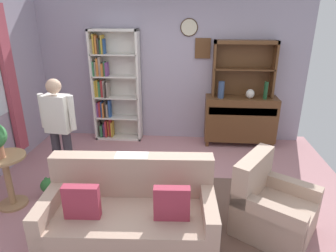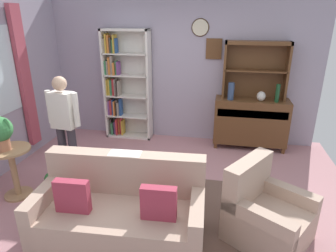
% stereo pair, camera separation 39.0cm
% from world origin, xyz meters
% --- Properties ---
extents(ground_plane, '(5.40, 4.60, 0.02)m').
position_xyz_m(ground_plane, '(0.00, 0.00, -0.01)').
color(ground_plane, '#B27A7F').
extents(wall_back, '(5.00, 0.09, 2.80)m').
position_xyz_m(wall_back, '(0.00, 2.13, 1.41)').
color(wall_back, '#A399AD').
rests_on(wall_back, ground_plane).
extents(area_rug, '(2.64, 1.63, 0.01)m').
position_xyz_m(area_rug, '(0.20, -0.30, 0.00)').
color(area_rug, brown).
rests_on(area_rug, ground_plane).
extents(bookshelf, '(0.90, 0.30, 2.10)m').
position_xyz_m(bookshelf, '(-1.11, 1.94, 1.03)').
color(bookshelf, silver).
rests_on(bookshelf, ground_plane).
extents(sideboard, '(1.30, 0.45, 0.92)m').
position_xyz_m(sideboard, '(1.32, 1.86, 0.51)').
color(sideboard, brown).
rests_on(sideboard, ground_plane).
extents(sideboard_hutch, '(1.10, 0.26, 1.00)m').
position_xyz_m(sideboard_hutch, '(1.32, 1.97, 1.56)').
color(sideboard_hutch, brown).
rests_on(sideboard_hutch, sideboard).
extents(vase_tall, '(0.11, 0.11, 0.30)m').
position_xyz_m(vase_tall, '(0.93, 1.78, 1.07)').
color(vase_tall, '#33476B').
rests_on(vase_tall, sideboard).
extents(vase_round, '(0.15, 0.15, 0.17)m').
position_xyz_m(vase_round, '(1.45, 1.79, 1.01)').
color(vase_round, beige).
rests_on(vase_round, sideboard).
extents(bottle_wine, '(0.07, 0.07, 0.31)m').
position_xyz_m(bottle_wine, '(1.71, 1.77, 1.08)').
color(bottle_wine, '#194223').
rests_on(bottle_wine, sideboard).
extents(couch_floral, '(1.85, 0.95, 0.90)m').
position_xyz_m(couch_floral, '(-0.22, -0.87, 0.31)').
color(couch_floral, tan).
rests_on(couch_floral, ground_plane).
extents(armchair_floral, '(1.06, 1.05, 0.88)m').
position_xyz_m(armchair_floral, '(1.34, -0.59, 0.29)').
color(armchair_floral, tan).
rests_on(armchair_floral, ground_plane).
extents(plant_stand, '(0.52, 0.52, 0.71)m').
position_xyz_m(plant_stand, '(-1.89, -0.39, 0.44)').
color(plant_stand, '#A87F56').
rests_on(plant_stand, ground_plane).
extents(potted_plant_small, '(0.20, 0.20, 0.27)m').
position_xyz_m(potted_plant_small, '(-1.51, -0.15, 0.16)').
color(potted_plant_small, '#AD6B4C').
rests_on(potted_plant_small, ground_plane).
extents(person_reading, '(0.53, 0.24, 1.56)m').
position_xyz_m(person_reading, '(-1.41, 0.20, 0.91)').
color(person_reading, '#38333D').
rests_on(person_reading, ground_plane).
extents(coffee_table, '(0.80, 0.50, 0.42)m').
position_xyz_m(coffee_table, '(0.01, -0.12, 0.35)').
color(coffee_table, brown).
rests_on(coffee_table, ground_plane).
extents(book_stack, '(0.20, 0.14, 0.08)m').
position_xyz_m(book_stack, '(0.12, -0.05, 0.46)').
color(book_stack, gray).
rests_on(book_stack, coffee_table).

